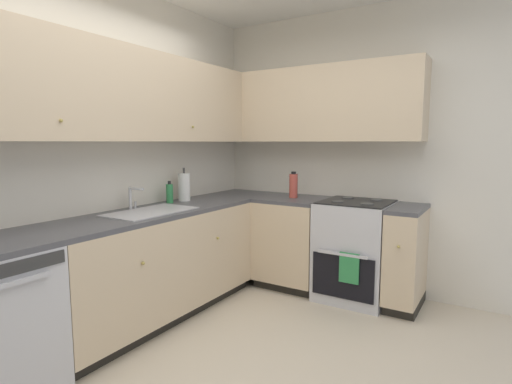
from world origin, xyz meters
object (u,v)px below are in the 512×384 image
(oven_range, at_px, (355,249))
(paper_towel_roll, at_px, (184,187))
(soap_bottle, at_px, (170,193))
(oil_bottle, at_px, (293,186))

(oven_range, distance_m, paper_towel_roll, 1.68)
(soap_bottle, relative_size, oil_bottle, 0.77)
(paper_towel_roll, xyz_separation_m, oil_bottle, (0.72, -0.77, -0.01))
(paper_towel_roll, height_order, oil_bottle, paper_towel_roll)
(oven_range, bearing_deg, oil_bottle, 91.67)
(soap_bottle, xyz_separation_m, oil_bottle, (0.89, -0.79, 0.03))
(oven_range, relative_size, soap_bottle, 5.25)
(soap_bottle, bearing_deg, paper_towel_roll, -6.64)
(oven_range, relative_size, oil_bottle, 4.06)
(oven_range, height_order, oil_bottle, oil_bottle)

